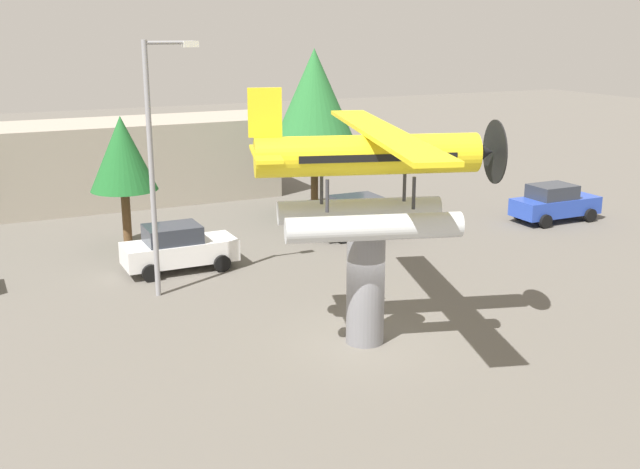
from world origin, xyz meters
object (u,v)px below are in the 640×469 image
(display_pedestal, at_px, (365,287))
(car_far_black, at_px, (360,215))
(car_distant_blue, at_px, (555,203))
(streetlight_primary, at_px, (156,153))
(tree_east, at_px, (122,154))
(tree_center_back, at_px, (314,107))
(storefront_building, at_px, (129,161))
(floatplane_monument, at_px, (372,172))
(car_mid_white, at_px, (178,248))

(display_pedestal, relative_size, car_far_black, 0.80)
(car_distant_blue, relative_size, streetlight_primary, 0.49)
(tree_east, xyz_separation_m, tree_center_back, (9.45, 1.80, 1.32))
(display_pedestal, xyz_separation_m, tree_east, (-4.03, 13.03, 2.23))
(display_pedestal, xyz_separation_m, tree_center_back, (5.42, 14.83, 3.56))
(display_pedestal, height_order, storefront_building, storefront_building)
(floatplane_monument, bearing_deg, tree_east, 124.73)
(storefront_building, bearing_deg, car_mid_white, -94.74)
(tree_center_back, bearing_deg, car_distant_blue, -31.96)
(car_mid_white, xyz_separation_m, storefront_building, (1.07, 12.93, 1.22))
(car_far_black, distance_m, streetlight_primary, 11.35)
(display_pedestal, distance_m, car_far_black, 12.00)
(tree_center_back, bearing_deg, car_mid_white, -145.60)
(display_pedestal, height_order, car_distant_blue, display_pedestal)
(car_mid_white, bearing_deg, streetlight_primary, -116.60)
(tree_east, height_order, tree_center_back, tree_center_back)
(display_pedestal, relative_size, car_distant_blue, 0.80)
(display_pedestal, relative_size, car_mid_white, 0.80)
(storefront_building, bearing_deg, tree_east, -103.26)
(floatplane_monument, relative_size, tree_center_back, 1.29)
(display_pedestal, bearing_deg, tree_east, 107.17)
(car_distant_blue, height_order, storefront_building, storefront_building)
(tree_east, bearing_deg, car_distant_blue, -12.47)
(floatplane_monument, xyz_separation_m, tree_east, (-4.15, 13.07, -1.11))
(car_distant_blue, relative_size, storefront_building, 0.28)
(streetlight_primary, xyz_separation_m, storefront_building, (2.31, 15.40, -2.80))
(car_far_black, xyz_separation_m, tree_east, (-9.64, 2.46, 3.03))
(car_mid_white, relative_size, car_distant_blue, 1.00)
(streetlight_primary, relative_size, tree_center_back, 1.07)
(display_pedestal, bearing_deg, storefront_building, 94.97)
(car_far_black, bearing_deg, streetlight_primary, -157.99)
(floatplane_monument, bearing_deg, display_pedestal, -180.00)
(car_mid_white, bearing_deg, floatplane_monument, -71.14)
(car_far_black, xyz_separation_m, car_distant_blue, (9.46, -1.77, 0.00))
(car_far_black, distance_m, car_distant_blue, 9.62)
(storefront_building, xyz_separation_m, tree_east, (-2.11, -8.97, 1.81))
(display_pedestal, xyz_separation_m, car_mid_white, (-2.99, 9.07, -0.80))
(car_mid_white, relative_size, tree_center_back, 0.53)
(display_pedestal, distance_m, storefront_building, 22.09)
(display_pedestal, distance_m, car_mid_white, 9.58)
(tree_east, bearing_deg, car_far_black, -14.29)
(floatplane_monument, relative_size, tree_east, 1.88)
(storefront_building, bearing_deg, floatplane_monument, -84.71)
(streetlight_primary, bearing_deg, storefront_building, 81.47)
(storefront_building, bearing_deg, tree_center_back, -44.33)
(tree_center_back, bearing_deg, streetlight_primary, -139.53)
(car_far_black, bearing_deg, car_distant_blue, -10.59)
(display_pedestal, height_order, floatplane_monument, floatplane_monument)
(floatplane_monument, distance_m, streetlight_primary, 7.94)
(streetlight_primary, distance_m, tree_center_back, 12.69)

